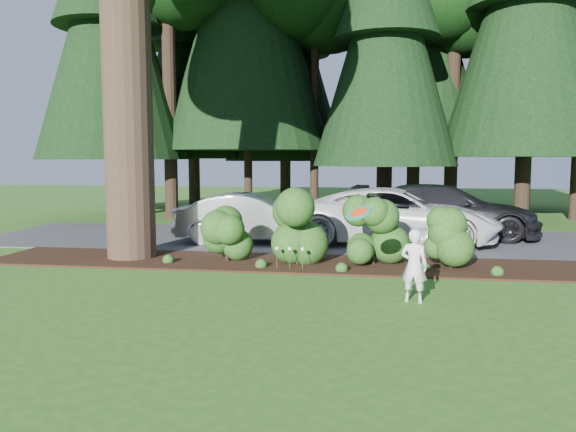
% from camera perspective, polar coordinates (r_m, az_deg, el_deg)
% --- Properties ---
extents(ground, '(80.00, 80.00, 0.00)m').
position_cam_1_polar(ground, '(10.66, -0.15, -8.21)').
color(ground, '#2A5C1A').
rests_on(ground, ground).
extents(mulch_bed, '(16.00, 2.50, 0.05)m').
position_cam_1_polar(mulch_bed, '(13.80, 1.94, -4.85)').
color(mulch_bed, black).
rests_on(mulch_bed, ground).
extents(driveway, '(22.00, 6.00, 0.03)m').
position_cam_1_polar(driveway, '(17.98, 3.54, -2.37)').
color(driveway, '#38383A').
rests_on(driveway, ground).
extents(shrub_row, '(6.53, 1.60, 1.61)m').
position_cam_1_polar(shrub_row, '(13.50, 5.14, -1.74)').
color(shrub_row, '#183E13').
rests_on(shrub_row, ground).
extents(lily_cluster, '(0.69, 0.09, 0.57)m').
position_cam_1_polar(lily_cluster, '(12.93, 0.18, -3.46)').
color(lily_cluster, '#183E13').
rests_on(lily_cluster, ground).
extents(tree_wall, '(25.66, 12.15, 17.09)m').
position_cam_1_polar(tree_wall, '(27.51, 6.02, 20.41)').
color(tree_wall, black).
rests_on(tree_wall, ground).
extents(car_silver_wagon, '(4.65, 1.91, 1.50)m').
position_cam_1_polar(car_silver_wagon, '(17.13, -3.80, -0.21)').
color(car_silver_wagon, silver).
rests_on(car_silver_wagon, driveway).
extents(car_white_suv, '(6.25, 3.23, 1.68)m').
position_cam_1_polar(car_white_suv, '(17.12, 10.91, 0.01)').
color(car_white_suv, silver).
rests_on(car_white_suv, driveway).
extents(car_dark_suv, '(6.10, 2.94, 1.71)m').
position_cam_1_polar(car_dark_suv, '(18.98, 15.62, 0.51)').
color(car_dark_suv, black).
rests_on(car_dark_suv, driveway).
extents(child, '(0.56, 0.44, 1.34)m').
position_cam_1_polar(child, '(10.39, 12.68, -4.95)').
color(child, silver).
rests_on(child, ground).
extents(frisbee, '(0.53, 0.48, 0.34)m').
position_cam_1_polar(frisbee, '(10.32, 7.18, 0.32)').
color(frisbee, '#198D74').
rests_on(frisbee, ground).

